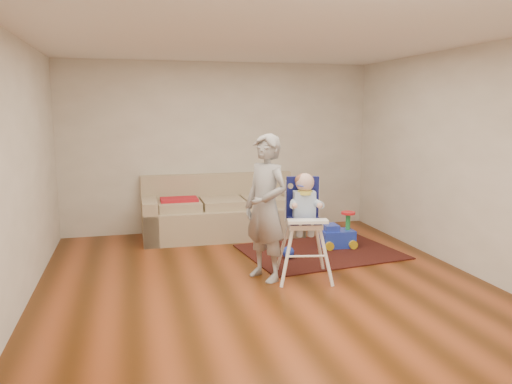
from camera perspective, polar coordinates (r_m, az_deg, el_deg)
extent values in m
plane|color=#432009|center=(5.74, 1.01, -10.55)|extent=(5.50, 5.50, 0.00)
cube|color=#BDB7A8|center=(8.10, -4.13, 5.09)|extent=(5.00, 0.04, 2.70)
cube|color=#BDB7A8|center=(5.34, -25.79, 1.93)|extent=(0.04, 5.50, 2.70)
cube|color=#BDB7A8|center=(6.54, 22.70, 3.36)|extent=(0.04, 5.50, 2.70)
cube|color=white|center=(5.44, 1.09, 17.25)|extent=(5.00, 5.50, 0.04)
cube|color=red|center=(7.60, -8.78, -0.85)|extent=(0.55, 0.36, 0.04)
cube|color=black|center=(7.02, 7.34, -6.78)|extent=(2.21, 1.78, 0.02)
sphere|color=blue|center=(6.64, 3.70, -6.89)|extent=(0.16, 0.16, 0.16)
cylinder|color=blue|center=(5.58, 5.34, 0.70)|extent=(0.04, 0.12, 0.01)
imported|color=gray|center=(5.72, 1.13, -1.82)|extent=(0.65, 0.73, 1.69)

